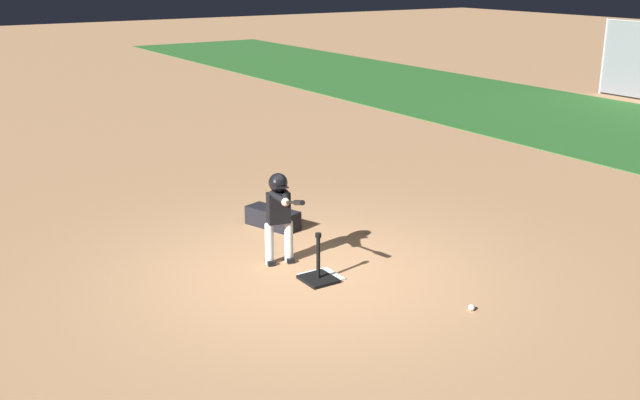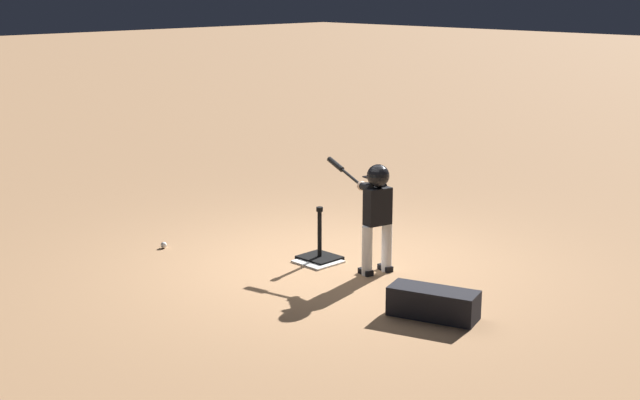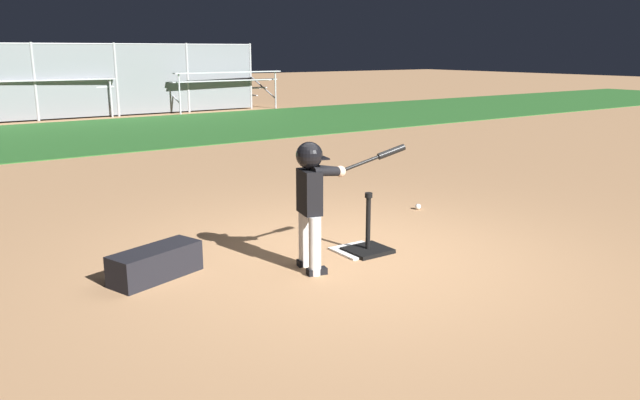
{
  "view_description": "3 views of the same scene",
  "coord_description": "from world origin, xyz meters",
  "px_view_note": "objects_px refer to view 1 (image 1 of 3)",
  "views": [
    {
      "loc": [
        7.36,
        -4.63,
        3.7
      ],
      "look_at": [
        -0.1,
        0.21,
        0.91
      ],
      "focal_mm": 42.0,
      "sensor_mm": 36.0,
      "label": 1
    },
    {
      "loc": [
        -6.64,
        6.81,
        3.07
      ],
      "look_at": [
        0.16,
        0.04,
        0.73
      ],
      "focal_mm": 50.0,
      "sensor_mm": 36.0,
      "label": 2
    },
    {
      "loc": [
        -3.6,
        -4.72,
        2.0
      ],
      "look_at": [
        -0.39,
        -0.09,
        0.64
      ],
      "focal_mm": 35.0,
      "sensor_mm": 36.0,
      "label": 3
    }
  ],
  "objects_px": {
    "equipment_bag": "(273,218)",
    "batter_child": "(279,207)",
    "baseball": "(471,307)",
    "batting_tee": "(318,274)"
  },
  "relations": [
    {
      "from": "baseball",
      "to": "equipment_bag",
      "type": "height_order",
      "value": "equipment_bag"
    },
    {
      "from": "batting_tee",
      "to": "baseball",
      "type": "bearing_deg",
      "value": 31.28
    },
    {
      "from": "batting_tee",
      "to": "batter_child",
      "type": "relative_size",
      "value": 0.51
    },
    {
      "from": "equipment_bag",
      "to": "batter_child",
      "type": "bearing_deg",
      "value": -44.31
    },
    {
      "from": "batting_tee",
      "to": "baseball",
      "type": "height_order",
      "value": "batting_tee"
    },
    {
      "from": "baseball",
      "to": "equipment_bag",
      "type": "bearing_deg",
      "value": -172.46
    },
    {
      "from": "batter_child",
      "to": "equipment_bag",
      "type": "height_order",
      "value": "batter_child"
    },
    {
      "from": "batting_tee",
      "to": "baseball",
      "type": "xyz_separation_m",
      "value": [
        1.64,
        0.99,
        -0.05
      ]
    },
    {
      "from": "batter_child",
      "to": "equipment_bag",
      "type": "bearing_deg",
      "value": 154.3
    },
    {
      "from": "batting_tee",
      "to": "equipment_bag",
      "type": "xyz_separation_m",
      "value": [
        -2.03,
        0.51,
        0.06
      ]
    }
  ]
}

